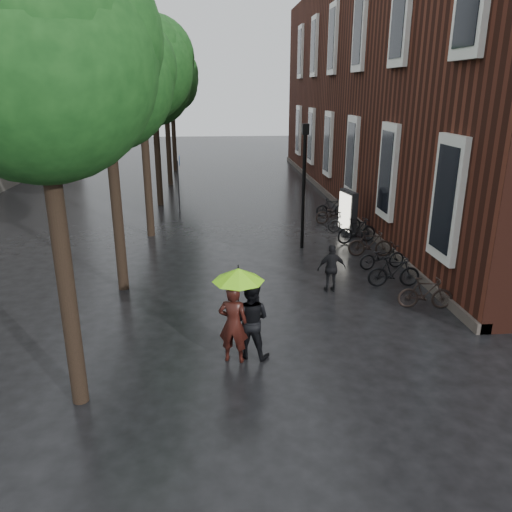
{
  "coord_description": "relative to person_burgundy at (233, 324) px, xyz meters",
  "views": [
    {
      "loc": [
        -1.24,
        -7.91,
        5.99
      ],
      "look_at": [
        -0.04,
        5.55,
        1.45
      ],
      "focal_mm": 35.0,
      "sensor_mm": 36.0,
      "label": 1
    }
  ],
  "objects": [
    {
      "name": "brick_building",
      "position": [
        11.31,
        17.16,
        5.06
      ],
      "size": [
        10.2,
        33.2,
        12.0
      ],
      "color": "#38160F",
      "rests_on": "ground"
    },
    {
      "name": "pedestrian_walking",
      "position": [
        3.2,
        3.91,
        -0.18
      ],
      "size": [
        0.91,
        0.42,
        1.51
      ],
      "primitive_type": "imported",
      "rotation": [
        0.0,
        0.0,
        3.2
      ],
      "color": "black",
      "rests_on": "ground"
    },
    {
      "name": "person_black",
      "position": [
        0.41,
        0.18,
        -0.0
      ],
      "size": [
        1.09,
        0.98,
        1.86
      ],
      "primitive_type": "imported",
      "rotation": [
        0.0,
        0.0,
        2.78
      ],
      "color": "black",
      "rests_on": "ground"
    },
    {
      "name": "ground",
      "position": [
        0.85,
        -2.31,
        -0.93
      ],
      "size": [
        120.0,
        120.0,
        0.0
      ],
      "primitive_type": "plane",
      "color": "black"
    },
    {
      "name": "person_burgundy",
      "position": [
        0.0,
        0.0,
        0.0
      ],
      "size": [
        0.77,
        0.6,
        1.86
      ],
      "primitive_type": "imported",
      "rotation": [
        0.0,
        0.0,
        2.89
      ],
      "color": "black",
      "rests_on": "ground"
    },
    {
      "name": "ad_lightbox",
      "position": [
        5.37,
        10.2,
        0.02
      ],
      "size": [
        0.29,
        1.26,
        1.89
      ],
      "rotation": [
        0.0,
        0.0,
        0.19
      ],
      "color": "black",
      "rests_on": "ground"
    },
    {
      "name": "cycle_sign",
      "position": [
        -2.03,
        15.02,
        0.95
      ],
      "size": [
        0.15,
        0.52,
        2.85
      ],
      "rotation": [
        0.0,
        0.0,
        0.05
      ],
      "color": "#262628",
      "rests_on": "ground"
    },
    {
      "name": "parked_bicycles",
      "position": [
        5.39,
        8.07,
        -0.46
      ],
      "size": [
        2.03,
        11.48,
        1.05
      ],
      "color": "black",
      "rests_on": "ground"
    },
    {
      "name": "street_trees",
      "position": [
        -3.15,
        13.61,
        5.41
      ],
      "size": [
        4.33,
        34.03,
        8.91
      ],
      "color": "black",
      "rests_on": "ground"
    },
    {
      "name": "lamp_post",
      "position": [
        3.09,
        8.4,
        1.96
      ],
      "size": [
        0.25,
        0.25,
        4.77
      ],
      "rotation": [
        0.0,
        0.0,
        0.18
      ],
      "color": "black",
      "rests_on": "ground"
    },
    {
      "name": "lime_umbrella",
      "position": [
        0.13,
        0.07,
        1.16
      ],
      "size": [
        1.18,
        1.18,
        1.73
      ],
      "rotation": [
        0.0,
        0.0,
        0.35
      ],
      "color": "black",
      "rests_on": "ground"
    }
  ]
}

